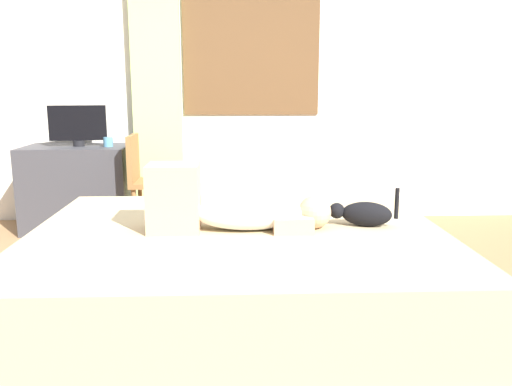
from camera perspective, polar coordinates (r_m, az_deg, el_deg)
ground_plane at (r=2.82m, az=-2.06°, el=-14.82°), size 16.00×16.00×0.00m
back_wall_with_window at (r=5.02m, az=-2.32°, el=13.77°), size 6.40×0.14×2.90m
bed at (r=2.80m, az=-1.90°, el=-9.23°), size 2.17×1.79×0.53m
person_lying at (r=2.70m, az=-2.85°, el=-1.58°), size 0.94×0.28×0.34m
cat at (r=2.82m, az=11.48°, el=-2.18°), size 0.35×0.17×0.21m
desk at (r=4.90m, az=-18.58°, el=0.51°), size 0.90×0.56×0.74m
tv_monitor at (r=4.82m, az=-18.69°, el=6.96°), size 0.48×0.10×0.35m
cup at (r=4.72m, az=-15.68°, el=5.33°), size 0.08×0.08×0.08m
chair_by_desk at (r=4.47m, az=-11.80°, el=1.67°), size 0.38×0.38×0.86m
curtain_left at (r=4.95m, az=-10.73°, el=12.06°), size 0.44×0.06×2.64m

